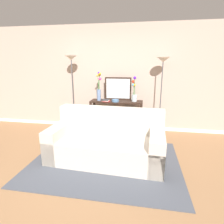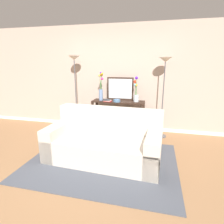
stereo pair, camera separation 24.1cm
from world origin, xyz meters
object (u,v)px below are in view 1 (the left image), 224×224
console_table (116,111)px  vase_short_flowers (134,93)px  vase_tall_flowers (99,88)px  fruit_bowl (115,101)px  book_row_under_console (102,129)px  couch (107,142)px  floor_lamp_left (72,73)px  floor_lamp_right (162,75)px  wall_mirror (118,89)px  book_stack (106,100)px

console_table → vase_short_flowers: bearing=0.1°
vase_tall_flowers → vase_short_flowers: bearing=1.4°
vase_short_flowers → fruit_bowl: bearing=-164.1°
vase_tall_flowers → book_row_under_console: 1.05m
vase_tall_flowers → book_row_under_console: vase_tall_flowers is taller
console_table → book_row_under_console: console_table is taller
couch → vase_tall_flowers: size_ratio=2.99×
console_table → floor_lamp_left: bearing=179.7°
console_table → floor_lamp_right: (1.03, 0.01, 0.87)m
console_table → vase_tall_flowers: vase_tall_flowers is taller
wall_mirror → vase_tall_flowers: 0.47m
floor_lamp_right → wall_mirror: 1.08m
vase_short_flowers → wall_mirror: bearing=158.7°
couch → book_stack: 1.30m
fruit_bowl → console_table: bearing=86.1°
vase_tall_flowers → floor_lamp_right: bearing=1.0°
fruit_bowl → wall_mirror: bearing=85.6°
floor_lamp_left → book_row_under_console: bearing=-0.4°
console_table → floor_lamp_right: size_ratio=0.69×
vase_tall_flowers → book_stack: (0.18, -0.10, -0.27)m
floor_lamp_left → floor_lamp_right: 2.12m
console_table → vase_short_flowers: vase_short_flowers is taller
floor_lamp_left → book_row_under_console: size_ratio=6.63×
book_row_under_console → wall_mirror: bearing=22.3°
vase_short_flowers → fruit_bowl: (-0.43, -0.12, -0.17)m
fruit_bowl → book_row_under_console: size_ratio=0.60×
couch → fruit_bowl: (-0.03, 1.16, 0.53)m
floor_lamp_left → book_stack: size_ratio=10.07×
console_table → wall_mirror: wall_mirror is taller
vase_short_flowers → console_table: bearing=-179.9°
floor_lamp_left → wall_mirror: (1.11, 0.15, -0.38)m
floor_lamp_left → floor_lamp_right: bearing=-0.0°
vase_short_flowers → book_row_under_console: size_ratio=2.09×
console_table → fruit_bowl: 0.31m
vase_tall_flowers → book_stack: size_ratio=3.67×
console_table → book_stack: (-0.24, -0.12, 0.28)m
book_stack → book_row_under_console: size_ratio=0.66×
floor_lamp_right → book_stack: floor_lamp_right is taller
console_table → floor_lamp_left: 1.42m
couch → console_table: 1.31m
couch → vase_tall_flowers: (-0.45, 1.26, 0.80)m
couch → vase_short_flowers: size_ratio=3.45×
fruit_bowl → book_row_under_console: fruit_bowl is taller
floor_lamp_right → book_row_under_console: 1.96m
fruit_bowl → book_stack: size_ratio=0.91×
console_table → book_stack: 0.38m
floor_lamp_left → vase_tall_flowers: (0.67, -0.02, -0.35)m
console_table → book_stack: bearing=-152.9°
floor_lamp_left → floor_lamp_right: size_ratio=1.03×
fruit_bowl → floor_lamp_right: bearing=7.0°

